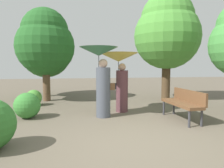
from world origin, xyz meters
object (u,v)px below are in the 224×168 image
(person_right, at_px, (120,68))
(park_bench, at_px, (184,102))
(tree_mid_left, at_px, (46,49))
(tree_near_left, at_px, (45,42))
(person_left, at_px, (101,70))
(tree_near_right, at_px, (167,31))

(person_right, bearing_deg, park_bench, -123.19)
(park_bench, relative_size, tree_mid_left, 0.42)
(park_bench, xyz_separation_m, tree_mid_left, (-4.36, 5.26, 1.78))
(tree_near_left, bearing_deg, person_left, -57.63)
(person_left, distance_m, park_bench, 2.49)
(person_right, relative_size, tree_near_left, 0.49)
(park_bench, distance_m, tree_near_right, 4.32)
(person_left, xyz_separation_m, tree_mid_left, (-2.15, 4.55, 0.91))
(person_left, height_order, person_right, person_left)
(tree_near_right, bearing_deg, person_right, -140.39)
(person_right, xyz_separation_m, park_bench, (1.54, -1.30, -0.92))
(person_right, bearing_deg, tree_near_right, -43.47)
(person_left, height_order, tree_mid_left, tree_mid_left)
(tree_near_left, bearing_deg, tree_near_right, -4.63)
(person_left, bearing_deg, tree_near_right, -43.15)
(person_right, distance_m, park_bench, 2.22)
(person_right, relative_size, tree_mid_left, 0.53)
(person_left, xyz_separation_m, tree_near_left, (-1.96, 3.10, 1.10))
(park_bench, relative_size, tree_near_right, 0.33)
(person_right, relative_size, tree_near_right, 0.41)
(person_left, height_order, tree_near_right, tree_near_right)
(tree_near_left, bearing_deg, person_right, -43.60)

